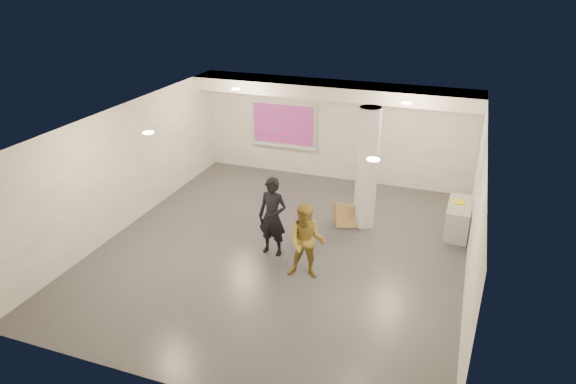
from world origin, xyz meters
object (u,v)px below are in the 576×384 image
at_px(column, 367,169).
at_px(man, 306,242).
at_px(woman, 273,217).
at_px(projection_screen, 283,125).
at_px(credenza, 458,218).

bearing_deg(column, man, -103.25).
xyz_separation_m(woman, man, (1.00, -0.66, -0.08)).
bearing_deg(projection_screen, credenza, -23.42).
xyz_separation_m(column, credenza, (2.22, 0.35, -1.12)).
bearing_deg(credenza, projection_screen, 157.93).
distance_m(projection_screen, credenza, 5.91).
xyz_separation_m(credenza, woman, (-3.85, -2.38, 0.52)).
relative_size(credenza, woman, 0.72).
bearing_deg(man, column, 68.98).
distance_m(column, credenza, 2.51).
bearing_deg(man, woman, 138.55).
bearing_deg(column, woman, -128.73).
bearing_deg(man, credenza, 39.10).
bearing_deg(woman, credenza, 36.73).
relative_size(column, woman, 1.66).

